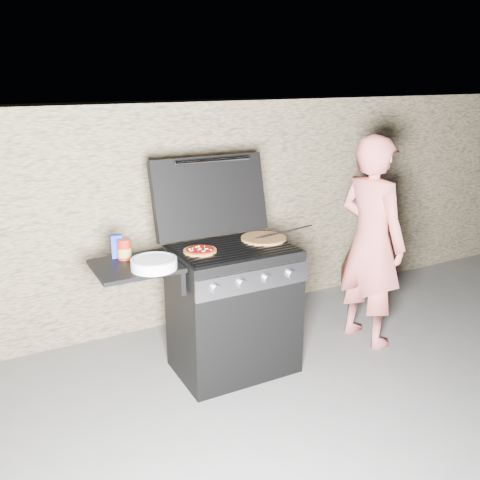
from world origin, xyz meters
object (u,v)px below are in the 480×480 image
gas_grill (200,317)px  person (371,242)px  sauce_jar (124,249)px  pizza_topped (200,250)px

gas_grill → person: bearing=-3.5°
sauce_jar → person: size_ratio=0.08×
gas_grill → sauce_jar: size_ratio=10.28×
pizza_topped → person: (1.36, -0.09, -0.12)m
sauce_jar → person: 1.84m
pizza_topped → sauce_jar: sauce_jar is taller
gas_grill → sauce_jar: sauce_jar is taller
pizza_topped → sauce_jar: bearing=165.5°
sauce_jar → person: bearing=-6.5°
gas_grill → pizza_topped: bearing=20.1°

